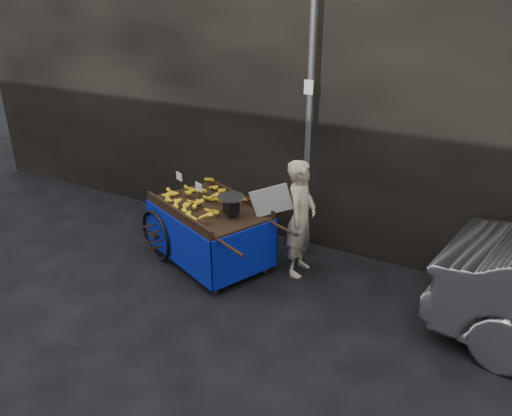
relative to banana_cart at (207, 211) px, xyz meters
The scene contains 6 objects.
ground 1.17m from the banana_cart, 29.14° to the right, with size 80.00×80.00×0.00m, color black.
building_wall 3.02m from the banana_cart, 61.54° to the left, with size 13.50×2.00×5.00m.
street_pole 1.87m from the banana_cart, 38.64° to the left, with size 0.12×0.10×4.00m.
banana_cart is the anchor object (origin of this frame).
vendor 1.29m from the banana_cart, 15.22° to the left, with size 0.80×0.65×1.59m.
plastic_bag 0.93m from the banana_cart, ahead, with size 0.27×0.21×0.24m, color blue.
Camera 1 is at (2.84, -4.64, 3.57)m, focal length 35.00 mm.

